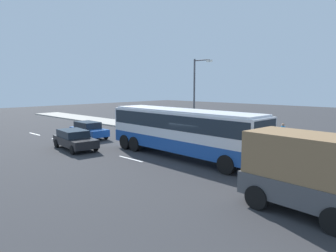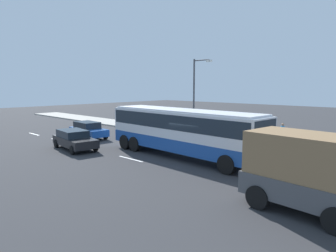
# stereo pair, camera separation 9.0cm
# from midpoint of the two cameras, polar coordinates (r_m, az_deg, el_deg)

# --- Properties ---
(ground_plane) EXTENTS (120.00, 120.00, 0.00)m
(ground_plane) POSITION_cam_midpoint_polar(r_m,az_deg,el_deg) (20.19, 5.05, -6.45)
(ground_plane) COLOR #333335
(sidewalk_curb) EXTENTS (80.00, 4.00, 0.15)m
(sidewalk_curb) POSITION_cam_midpoint_polar(r_m,az_deg,el_deg) (27.11, 16.25, -2.94)
(sidewalk_curb) COLOR #A8A399
(sidewalk_curb) RESTS_ON ground_plane
(lane_centreline) EXTENTS (27.97, 0.16, 0.01)m
(lane_centreline) POSITION_cam_midpoint_polar(r_m,az_deg,el_deg) (22.03, -9.83, -5.33)
(lane_centreline) COLOR white
(lane_centreline) RESTS_ON ground_plane
(coach_bus) EXTENTS (12.37, 3.18, 3.28)m
(coach_bus) POSITION_cam_midpoint_polar(r_m,az_deg,el_deg) (20.69, 2.76, -0.33)
(coach_bus) COLOR #1E4C9E
(coach_bus) RESTS_ON ground_plane
(car_black_sedan) EXTENTS (4.74, 2.45, 1.47)m
(car_black_sedan) POSITION_cam_midpoint_polar(r_m,az_deg,el_deg) (24.59, -17.03, -2.36)
(car_black_sedan) COLOR black
(car_black_sedan) RESTS_ON ground_plane
(car_blue_saloon) EXTENTS (4.52, 2.06, 1.53)m
(car_blue_saloon) POSITION_cam_midpoint_polar(r_m,az_deg,el_deg) (29.34, -14.60, -0.66)
(car_blue_saloon) COLOR #194799
(car_blue_saloon) RESTS_ON ground_plane
(pedestrian_near_curb) EXTENTS (0.32, 0.32, 1.72)m
(pedestrian_near_curb) POSITION_cam_midpoint_polar(r_m,az_deg,el_deg) (26.28, 20.83, -1.10)
(pedestrian_near_curb) COLOR black
(pedestrian_near_curb) RESTS_ON sidewalk_curb
(pedestrian_at_crossing) EXTENTS (0.32, 0.32, 1.63)m
(pedestrian_at_crossing) POSITION_cam_midpoint_polar(r_m,az_deg,el_deg) (29.20, 9.83, -0.01)
(pedestrian_at_crossing) COLOR black
(pedestrian_at_crossing) RESTS_ON sidewalk_curb
(street_lamp) EXTENTS (1.98, 0.24, 7.13)m
(street_lamp) POSITION_cam_midpoint_polar(r_m,az_deg,el_deg) (28.06, 5.37, 6.29)
(street_lamp) COLOR #47474C
(street_lamp) RESTS_ON sidewalk_curb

